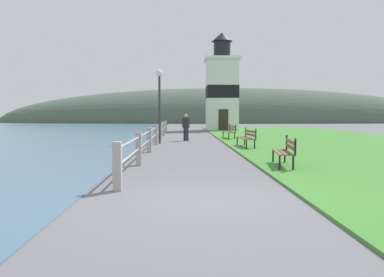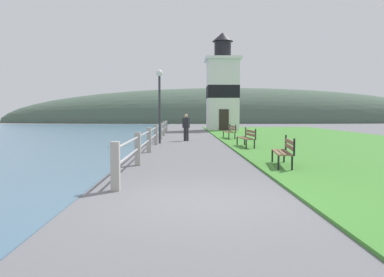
# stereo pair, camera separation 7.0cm
# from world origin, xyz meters

# --- Properties ---
(ground_plane) EXTENTS (160.00, 160.00, 0.00)m
(ground_plane) POSITION_xyz_m (0.00, 0.00, 0.00)
(ground_plane) COLOR slate
(grass_verge) EXTENTS (12.00, 42.69, 0.06)m
(grass_verge) POSITION_xyz_m (7.87, 14.23, 0.03)
(grass_verge) COLOR #428433
(grass_verge) RESTS_ON ground_plane
(seawall_railing) EXTENTS (0.18, 23.37, 1.04)m
(seawall_railing) POSITION_xyz_m (-1.77, 12.60, 0.60)
(seawall_railing) COLOR #A8A399
(seawall_railing) RESTS_ON ground_plane
(park_bench_near) EXTENTS (0.70, 1.76, 0.94)m
(park_bench_near) POSITION_xyz_m (2.69, 4.22, 0.54)
(park_bench_near) COLOR brown
(park_bench_near) RESTS_ON ground_plane
(park_bench_midway) EXTENTS (0.60, 2.01, 0.94)m
(park_bench_midway) POSITION_xyz_m (2.66, 10.58, 0.54)
(park_bench_midway) COLOR brown
(park_bench_midway) RESTS_ON ground_plane
(park_bench_far) EXTENTS (0.61, 1.90, 0.94)m
(park_bench_far) POSITION_xyz_m (2.62, 16.58, 0.54)
(park_bench_far) COLOR brown
(park_bench_far) RESTS_ON ground_plane
(lighthouse) EXTENTS (3.33, 3.33, 9.27)m
(lighthouse) POSITION_xyz_m (3.41, 29.06, 3.95)
(lighthouse) COLOR white
(lighthouse) RESTS_ON ground_plane
(person_strolling) EXTENTS (0.44, 0.37, 1.59)m
(person_strolling) POSITION_xyz_m (-0.17, 15.20, 0.86)
(person_strolling) COLOR #28282D
(person_strolling) RESTS_ON ground_plane
(lamp_post) EXTENTS (0.36, 0.36, 3.96)m
(lamp_post) POSITION_xyz_m (-1.62, 13.38, 2.74)
(lamp_post) COLOR #333338
(lamp_post) RESTS_ON ground_plane
(distant_hillside) EXTENTS (80.00, 16.00, 12.00)m
(distant_hillside) POSITION_xyz_m (8.00, 58.46, 0.00)
(distant_hillside) COLOR #475B4C
(distant_hillside) RESTS_ON ground_plane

